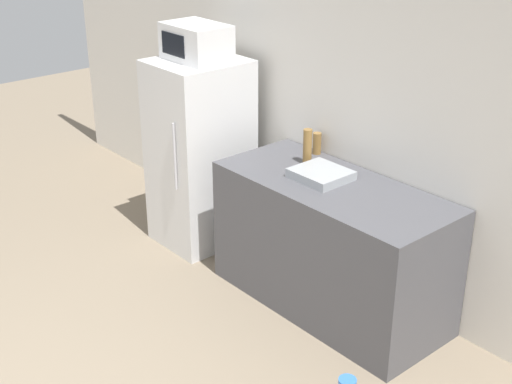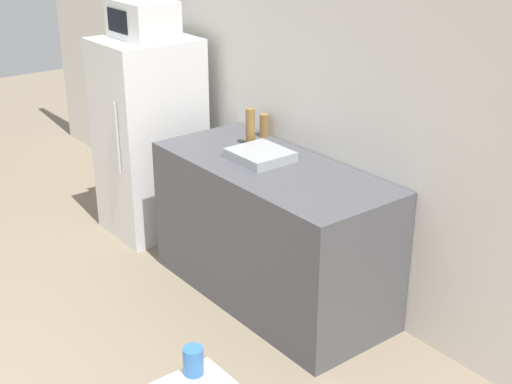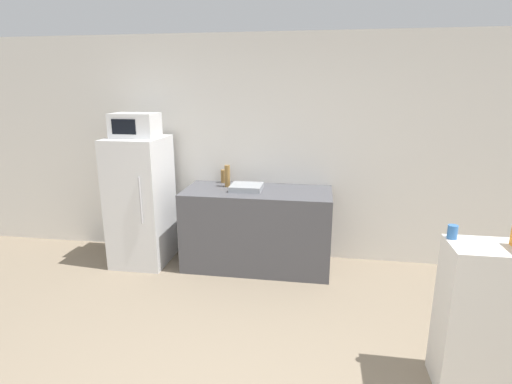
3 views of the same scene
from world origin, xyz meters
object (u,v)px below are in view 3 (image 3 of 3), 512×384
(bottle_short, at_px, (223,176))
(jar, at_px, (452,232))
(microwave, at_px, (135,125))
(bottle_tall, at_px, (227,176))
(refrigerator, at_px, (141,201))

(bottle_short, bearing_deg, jar, -43.13)
(microwave, bearing_deg, jar, -27.45)
(bottle_tall, xyz_separation_m, jar, (1.92, -1.70, 0.06))
(microwave, xyz_separation_m, jar, (2.91, -1.51, -0.52))
(microwave, distance_m, bottle_short, 1.15)
(microwave, relative_size, jar, 5.29)
(refrigerator, relative_size, microwave, 3.00)
(jar, bearing_deg, microwave, 152.55)
(bottle_short, height_order, jar, jar)
(jar, bearing_deg, bottle_short, 136.87)
(bottle_tall, bearing_deg, refrigerator, -169.21)
(microwave, xyz_separation_m, bottle_tall, (0.99, 0.19, -0.58))
(refrigerator, bearing_deg, bottle_short, 22.86)
(jar, bearing_deg, bottle_tall, 138.51)
(refrigerator, height_order, microwave, microwave)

